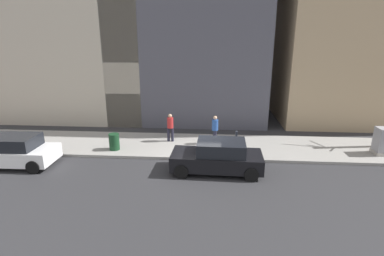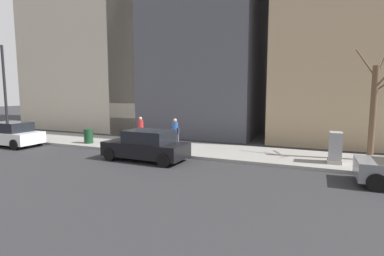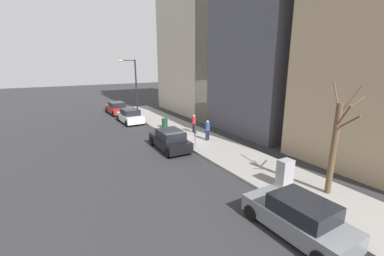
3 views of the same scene
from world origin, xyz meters
TOP-DOWN VIEW (x-y plane):
  - ground_plane at (0.00, 0.00)m, footprint 120.00×120.00m
  - sidewalk at (2.00, 0.00)m, footprint 4.00×36.00m
  - parked_car_grey at (-1.17, -12.40)m, footprint 1.99×4.23m
  - parked_car_black at (-1.19, -1.05)m, footprint 2.03×4.25m
  - parked_car_white at (-1.21, 8.99)m, footprint 1.98×4.23m
  - parked_car_red at (-1.23, 14.61)m, footprint 2.03×4.25m
  - parking_meter at (0.45, -2.00)m, footprint 0.14×0.10m
  - utility_box at (1.30, -9.62)m, footprint 0.83×0.61m
  - streetlamp at (0.28, 11.74)m, footprint 1.97×0.32m
  - bare_tree at (2.63, -11.20)m, footprint 1.79×1.79m
  - trash_bin at (0.90, 4.59)m, footprint 0.56×0.56m
  - pedestrian_near_meter at (2.27, -0.91)m, footprint 0.39×0.36m
  - pedestrian_midblock at (2.51, 1.71)m, footprint 0.36×0.40m
  - office_tower_right at (11.91, 10.58)m, footprint 12.83×12.83m

SIDE VIEW (x-z plane):
  - ground_plane at x=0.00m, z-range 0.00..0.00m
  - sidewalk at x=2.00m, z-range 0.00..0.15m
  - trash_bin at x=0.90m, z-range 0.15..1.05m
  - parked_car_grey at x=-1.17m, z-range -0.02..1.50m
  - parked_car_black at x=-1.19m, z-range -0.02..1.50m
  - parked_car_white at x=-1.21m, z-range -0.02..1.50m
  - parked_car_red at x=-1.23m, z-range -0.02..1.50m
  - utility_box at x=1.30m, z-range 0.13..1.56m
  - parking_meter at x=0.45m, z-range 0.30..1.65m
  - pedestrian_near_meter at x=2.27m, z-range 0.26..1.92m
  - pedestrian_midblock at x=2.51m, z-range 0.26..1.92m
  - bare_tree at x=2.63m, z-range -0.04..5.29m
  - streetlamp at x=0.28m, z-range 0.77..7.27m
  - office_tower_right at x=11.91m, z-range 0.00..24.91m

